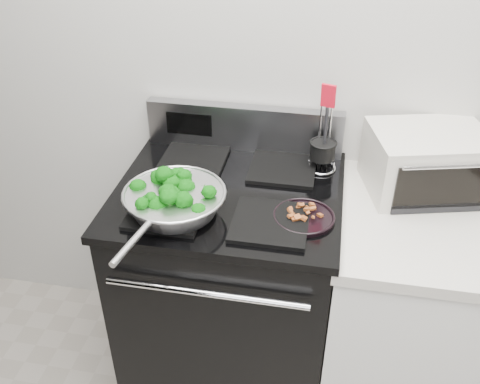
% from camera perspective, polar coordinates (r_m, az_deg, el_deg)
% --- Properties ---
extents(back_wall, '(4.00, 0.02, 2.70)m').
position_cam_1_polar(back_wall, '(1.97, 9.61, 14.59)').
color(back_wall, '#B8B6AE').
rests_on(back_wall, ground).
extents(gas_range, '(0.79, 0.69, 1.13)m').
position_cam_1_polar(gas_range, '(2.16, -1.06, -10.01)').
color(gas_range, black).
rests_on(gas_range, floor).
extents(counter, '(0.62, 0.68, 0.92)m').
position_cam_1_polar(counter, '(2.18, 17.32, -12.43)').
color(counter, white).
rests_on(counter, floor).
extents(skillet, '(0.34, 0.53, 0.07)m').
position_cam_1_polar(skillet, '(1.73, -7.01, -0.88)').
color(skillet, silver).
rests_on(skillet, gas_range).
extents(broccoli_pile, '(0.26, 0.26, 0.09)m').
position_cam_1_polar(broccoli_pile, '(1.72, -7.01, -0.32)').
color(broccoli_pile, '#043206').
rests_on(broccoli_pile, skillet).
extents(bacon_plate, '(0.20, 0.20, 0.04)m').
position_cam_1_polar(bacon_plate, '(1.73, 6.84, -2.37)').
color(bacon_plate, black).
rests_on(bacon_plate, gas_range).
extents(utensil_holder, '(0.11, 0.11, 0.34)m').
position_cam_1_polar(utensil_holder, '(1.98, 8.77, 3.98)').
color(utensil_holder, silver).
rests_on(utensil_holder, gas_range).
extents(toaster_oven, '(0.45, 0.38, 0.22)m').
position_cam_1_polar(toaster_oven, '(1.98, 19.23, 3.05)').
color(toaster_oven, beige).
rests_on(toaster_oven, counter).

